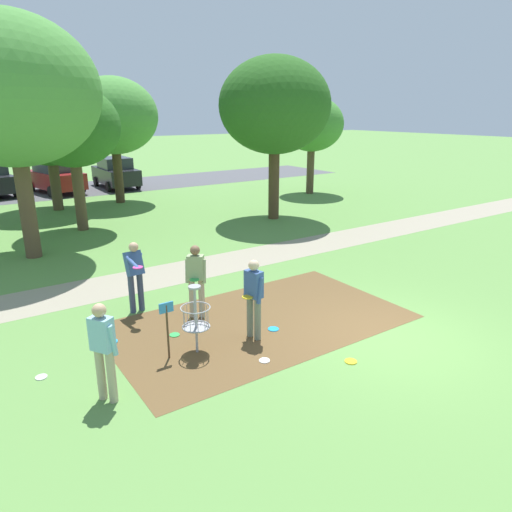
% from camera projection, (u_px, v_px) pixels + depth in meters
% --- Properties ---
extents(ground_plane, '(160.00, 160.00, 0.00)m').
position_uv_depth(ground_plane, '(390.00, 338.00, 9.69)').
color(ground_plane, '#5B8942').
extents(dirt_tee_pad, '(6.59, 3.85, 0.01)m').
position_uv_depth(dirt_tee_pad, '(260.00, 321.00, 10.43)').
color(dirt_tee_pad, brown).
rests_on(dirt_tee_pad, ground).
extents(disc_golf_basket, '(0.98, 0.58, 1.39)m').
position_uv_depth(disc_golf_basket, '(193.00, 317.00, 8.87)').
color(disc_golf_basket, '#9E9EA3').
rests_on(disc_golf_basket, ground).
extents(player_foreground_watching, '(0.45, 0.48, 1.71)m').
position_uv_depth(player_foreground_watching, '(103.00, 347.00, 7.33)').
color(player_foreground_watching, tan).
rests_on(player_foreground_watching, ground).
extents(player_throwing, '(0.47, 0.45, 1.71)m').
position_uv_depth(player_throwing, '(196.00, 277.00, 10.40)').
color(player_throwing, tan).
rests_on(player_throwing, ground).
extents(player_waiting_left, '(0.43, 0.49, 1.71)m').
position_uv_depth(player_waiting_left, '(254.00, 295.00, 9.41)').
color(player_waiting_left, slate).
rests_on(player_waiting_left, ground).
extents(player_waiting_right, '(0.44, 1.13, 1.71)m').
position_uv_depth(player_waiting_right, '(135.00, 272.00, 10.67)').
color(player_waiting_right, '#384260').
rests_on(player_waiting_right, ground).
extents(frisbee_near_basket, '(0.23, 0.23, 0.02)m').
position_uv_depth(frisbee_near_basket, '(351.00, 361.00, 8.75)').
color(frisbee_near_basket, gold).
rests_on(frisbee_near_basket, ground).
extents(frisbee_by_tee, '(0.21, 0.21, 0.02)m').
position_uv_depth(frisbee_by_tee, '(264.00, 361.00, 8.78)').
color(frisbee_by_tee, white).
rests_on(frisbee_by_tee, ground).
extents(frisbee_mid_grass, '(0.24, 0.24, 0.02)m').
position_uv_depth(frisbee_mid_grass, '(273.00, 329.00, 10.05)').
color(frisbee_mid_grass, '#1E93DB').
rests_on(frisbee_mid_grass, ground).
extents(frisbee_far_left, '(0.20, 0.20, 0.02)m').
position_uv_depth(frisbee_far_left, '(41.00, 377.00, 8.23)').
color(frisbee_far_left, white).
rests_on(frisbee_far_left, ground).
extents(frisbee_far_right, '(0.22, 0.22, 0.02)m').
position_uv_depth(frisbee_far_right, '(175.00, 335.00, 9.79)').
color(frisbee_far_right, green).
rests_on(frisbee_far_right, ground).
extents(tree_near_left, '(4.64, 4.64, 6.72)m').
position_uv_depth(tree_near_left, '(275.00, 106.00, 19.06)').
color(tree_near_left, '#4C3823').
rests_on(tree_near_left, ground).
extents(tree_near_right, '(3.59, 3.59, 5.53)m').
position_uv_depth(tree_near_right, '(71.00, 127.00, 17.33)').
color(tree_near_right, brown).
rests_on(tree_near_right, ground).
extents(tree_mid_left, '(4.78, 4.78, 6.17)m').
position_uv_depth(tree_mid_left, '(47.00, 121.00, 21.02)').
color(tree_mid_left, brown).
rests_on(tree_mid_left, ground).
extents(tree_mid_center, '(5.22, 5.22, 7.34)m').
position_uv_depth(tree_mid_center, '(10.00, 91.00, 13.56)').
color(tree_mid_center, brown).
rests_on(tree_mid_center, ground).
extents(tree_far_left, '(4.38, 4.38, 6.18)m').
position_uv_depth(tree_far_left, '(113.00, 116.00, 22.76)').
color(tree_far_left, '#4C3823').
rests_on(tree_far_left, ground).
extents(tree_far_right, '(3.50, 3.50, 5.34)m').
position_uv_depth(tree_far_right, '(312.00, 125.00, 25.57)').
color(tree_far_right, brown).
rests_on(tree_far_right, ground).
extents(parking_lot_strip, '(36.00, 6.00, 0.01)m').
position_uv_depth(parking_lot_strip, '(86.00, 188.00, 28.31)').
color(parking_lot_strip, '#4C4C51').
rests_on(parking_lot_strip, ground).
extents(parked_car_center_left, '(2.69, 4.50, 1.84)m').
position_uv_depth(parked_car_center_left, '(55.00, 177.00, 26.66)').
color(parked_car_center_left, maroon).
rests_on(parked_car_center_left, ground).
extents(parked_car_center_right, '(2.00, 4.21, 1.84)m').
position_uv_depth(parked_car_center_right, '(116.00, 173.00, 28.39)').
color(parked_car_center_right, black).
rests_on(parked_car_center_right, ground).
extents(gravel_path, '(40.00, 1.85, 0.00)m').
position_uv_depth(gravel_path, '(234.00, 261.00, 14.64)').
color(gravel_path, gray).
rests_on(gravel_path, ground).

